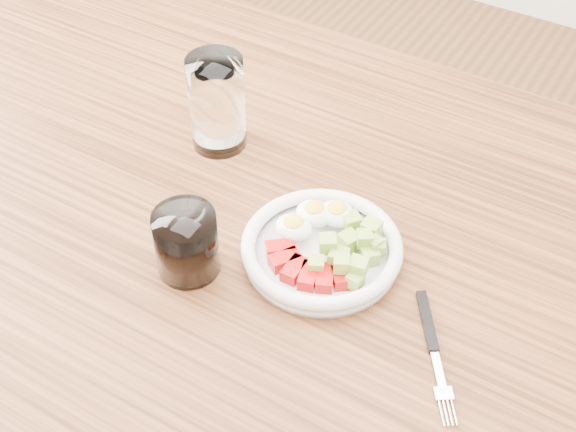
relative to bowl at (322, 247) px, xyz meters
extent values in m
cube|color=brown|center=(-0.70, 0.35, -0.42)|extent=(0.07, 0.07, 0.73)
cube|color=brown|center=(-0.05, 0.00, -0.04)|extent=(1.50, 0.90, 0.04)
cylinder|color=white|center=(0.00, 0.00, -0.01)|extent=(0.19, 0.19, 0.01)
torus|color=white|center=(0.00, 0.00, 0.00)|extent=(0.19, 0.19, 0.02)
cube|color=red|center=(-0.04, -0.03, 0.00)|extent=(0.04, 0.04, 0.02)
cube|color=red|center=(-0.03, -0.04, 0.00)|extent=(0.04, 0.04, 0.02)
cube|color=red|center=(-0.01, -0.05, 0.00)|extent=(0.02, 0.04, 0.02)
cube|color=red|center=(0.01, -0.05, 0.00)|extent=(0.03, 0.04, 0.02)
cube|color=red|center=(0.03, -0.04, 0.00)|extent=(0.03, 0.04, 0.02)
cube|color=red|center=(0.04, -0.03, 0.00)|extent=(0.04, 0.04, 0.02)
ellipsoid|color=white|center=(-0.03, 0.03, 0.01)|extent=(0.05, 0.04, 0.03)
ellipsoid|color=yellow|center=(-0.03, 0.03, 0.02)|extent=(0.02, 0.02, 0.01)
ellipsoid|color=white|center=(-0.01, 0.05, 0.01)|extent=(0.05, 0.04, 0.03)
ellipsoid|color=yellow|center=(-0.01, 0.05, 0.02)|extent=(0.02, 0.02, 0.01)
ellipsoid|color=white|center=(-0.04, 0.00, 0.01)|extent=(0.05, 0.04, 0.03)
ellipsoid|color=yellow|center=(-0.04, 0.00, 0.02)|extent=(0.02, 0.02, 0.01)
cube|color=#A0BA47|center=(0.06, -0.03, 0.01)|extent=(0.02, 0.02, 0.02)
cube|color=#A0BA47|center=(0.01, 0.04, 0.01)|extent=(0.03, 0.03, 0.02)
cube|color=#A0BA47|center=(0.06, 0.01, 0.00)|extent=(0.03, 0.03, 0.02)
cube|color=#A0BA47|center=(0.03, -0.02, 0.01)|extent=(0.02, 0.02, 0.02)
cube|color=#A0BA47|center=(0.01, -0.01, 0.02)|extent=(0.03, 0.03, 0.02)
cube|color=#A0BA47|center=(0.01, -0.04, 0.01)|extent=(0.02, 0.02, 0.02)
cube|color=#A0BA47|center=(0.06, -0.02, 0.02)|extent=(0.02, 0.02, 0.02)
cube|color=#A0BA47|center=(0.04, -0.03, 0.02)|extent=(0.02, 0.02, 0.02)
cube|color=#A0BA47|center=(0.03, -0.02, 0.00)|extent=(0.03, 0.03, 0.02)
cube|color=#A0BA47|center=(0.04, 0.02, 0.02)|extent=(0.03, 0.03, 0.02)
cube|color=#A0BA47|center=(0.06, 0.02, 0.01)|extent=(0.02, 0.02, 0.02)
cube|color=#A0BA47|center=(0.06, 0.03, 0.01)|extent=(0.02, 0.02, 0.02)
cube|color=#A0BA47|center=(0.03, 0.02, 0.01)|extent=(0.03, 0.03, 0.02)
cube|color=#A0BA47|center=(0.04, 0.04, 0.01)|extent=(0.02, 0.02, 0.02)
cube|color=black|center=(0.15, -0.03, -0.01)|extent=(0.06, 0.08, 0.01)
cube|color=silver|center=(0.19, -0.08, -0.01)|extent=(0.03, 0.04, 0.00)
cube|color=silver|center=(0.20, -0.11, -0.01)|extent=(0.02, 0.02, 0.00)
cylinder|color=silver|center=(0.21, -0.13, -0.01)|extent=(0.02, 0.03, 0.00)
cylinder|color=silver|center=(0.21, -0.13, -0.01)|extent=(0.02, 0.03, 0.00)
cylinder|color=silver|center=(0.22, -0.12, -0.01)|extent=(0.02, 0.03, 0.00)
cylinder|color=silver|center=(0.22, -0.12, -0.01)|extent=(0.02, 0.03, 0.00)
cylinder|color=white|center=(-0.23, 0.12, 0.05)|extent=(0.08, 0.08, 0.14)
cylinder|color=white|center=(-0.13, -0.10, 0.02)|extent=(0.07, 0.07, 0.08)
cylinder|color=black|center=(-0.13, -0.10, 0.02)|extent=(0.07, 0.07, 0.07)
camera|label=1|loc=(0.30, -0.58, 0.70)|focal=50.00mm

